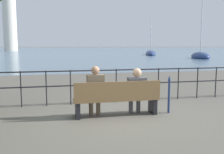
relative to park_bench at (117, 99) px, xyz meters
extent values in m
plane|color=#605B51|center=(0.00, 0.07, -0.45)|extent=(1000.00, 1000.00, 0.00)
cube|color=slate|center=(0.00, 159.85, -0.44)|extent=(600.00, 300.00, 0.01)
cube|color=brown|center=(0.00, 0.07, -0.02)|extent=(2.17, 0.45, 0.05)
cube|color=brown|center=(0.00, -0.14, 0.23)|extent=(2.17, 0.04, 0.45)
cube|color=black|center=(-0.98, 0.07, -0.25)|extent=(0.10, 0.41, 0.40)
cube|color=black|center=(0.98, 0.07, -0.25)|extent=(0.10, 0.41, 0.40)
cylinder|color=brown|center=(-0.63, 0.22, -0.22)|extent=(0.11, 0.11, 0.45)
cylinder|color=brown|center=(-0.44, 0.22, -0.22)|extent=(0.11, 0.11, 0.45)
cube|color=brown|center=(-0.54, 0.13, 0.05)|extent=(0.36, 0.26, 0.14)
cube|color=brown|center=(-0.54, 0.05, 0.31)|extent=(0.42, 0.24, 0.61)
sphere|color=#A87A5B|center=(-0.54, 0.05, 0.73)|extent=(0.20, 0.20, 0.20)
cylinder|color=#4C4C51|center=(0.43, 0.22, -0.22)|extent=(0.11, 0.11, 0.45)
cylinder|color=#4C4C51|center=(0.64, 0.22, -0.22)|extent=(0.11, 0.11, 0.45)
cube|color=#4C4C51|center=(0.54, 0.13, 0.05)|extent=(0.39, 0.26, 0.14)
cube|color=#4C4C51|center=(0.54, 0.05, 0.26)|extent=(0.46, 0.24, 0.51)
sphere|color=tan|center=(0.54, 0.05, 0.64)|extent=(0.23, 0.23, 0.23)
cylinder|color=black|center=(-2.47, 1.52, 0.08)|extent=(0.04, 0.04, 1.05)
cylinder|color=black|center=(-1.76, 1.52, 0.08)|extent=(0.04, 0.04, 1.05)
cylinder|color=black|center=(-1.06, 1.52, 0.08)|extent=(0.04, 0.04, 1.05)
cylinder|color=black|center=(-0.35, 1.52, 0.08)|extent=(0.04, 0.04, 1.05)
cylinder|color=black|center=(0.35, 1.52, 0.08)|extent=(0.04, 0.04, 1.05)
cylinder|color=black|center=(1.06, 1.52, 0.08)|extent=(0.04, 0.04, 1.05)
cylinder|color=black|center=(1.76, 1.52, 0.08)|extent=(0.04, 0.04, 1.05)
cylinder|color=black|center=(2.47, 1.52, 0.08)|extent=(0.04, 0.04, 1.05)
cylinder|color=black|center=(3.17, 1.52, 0.08)|extent=(0.04, 0.04, 1.05)
cylinder|color=black|center=(3.88, 1.52, 0.08)|extent=(0.04, 0.04, 1.05)
cylinder|color=black|center=(0.00, 1.52, 0.57)|extent=(11.99, 0.04, 0.04)
cylinder|color=black|center=(0.00, 1.52, 0.13)|extent=(11.99, 0.04, 0.04)
cylinder|color=navy|center=(1.40, -0.01, -0.01)|extent=(0.06, 0.06, 0.88)
cone|color=navy|center=(1.40, -0.01, 0.49)|extent=(0.09, 0.09, 0.12)
ellipsoid|color=navy|center=(16.59, 39.66, -0.19)|extent=(4.36, 8.22, 1.29)
cylinder|color=silver|center=(16.59, 39.66, 3.42)|extent=(0.14, 0.14, 6.45)
ellipsoid|color=navy|center=(18.41, 25.53, -0.18)|extent=(3.25, 5.41, 1.31)
cylinder|color=silver|center=(18.41, 25.53, 4.51)|extent=(0.14, 0.14, 8.60)
cylinder|color=silver|center=(-16.26, 85.88, 8.24)|extent=(4.46, 4.46, 17.38)
camera|label=1|loc=(-1.48, -5.95, 1.32)|focal=40.00mm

